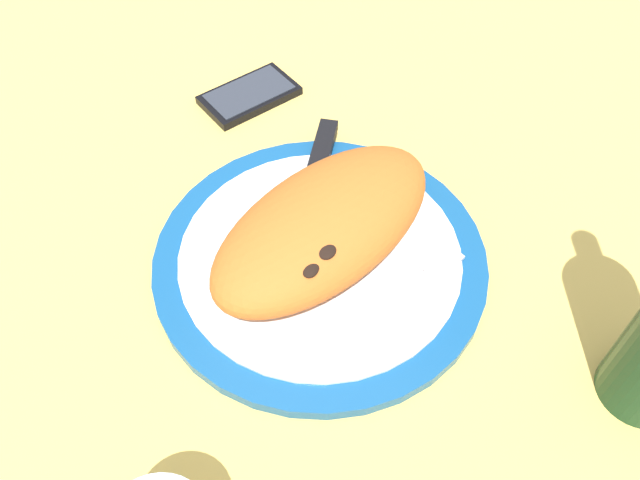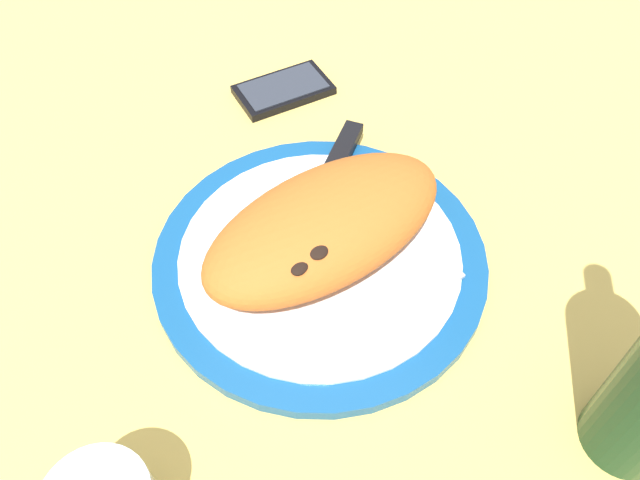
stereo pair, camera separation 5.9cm
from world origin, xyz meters
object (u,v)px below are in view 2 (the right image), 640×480
at_px(plate, 320,258).
at_px(knife, 332,174).
at_px(smartphone, 283,90).
at_px(calzone, 329,228).
at_px(fork, 399,304).

distance_m(plate, knife, 0.10).
bearing_deg(smartphone, knife, -119.65).
bearing_deg(calzone, smartphone, 52.34).
relative_size(plate, knife, 1.47).
relative_size(calzone, smartphone, 2.13).
bearing_deg(smartphone, plate, -129.57).
height_order(fork, knife, knife).
xyz_separation_m(plate, smartphone, (0.17, 0.20, -0.00)).
distance_m(fork, knife, 0.17).
distance_m(fork, smartphone, 0.34).
height_order(plate, knife, knife).
relative_size(fork, smartphone, 1.34).
xyz_separation_m(fork, knife, (0.08, 0.15, 0.00)).
height_order(plate, calzone, calzone).
distance_m(knife, smartphone, 0.17).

